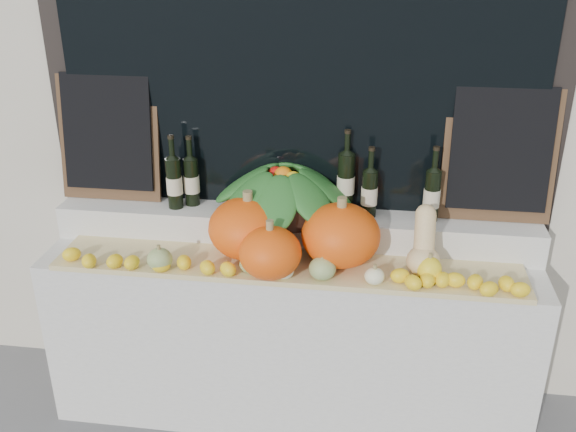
{
  "coord_description": "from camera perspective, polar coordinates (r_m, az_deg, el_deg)",
  "views": [
    {
      "loc": [
        0.36,
        -1.09,
        2.29
      ],
      "look_at": [
        0.0,
        1.45,
        1.12
      ],
      "focal_mm": 40.0,
      "sensor_mm": 36.0,
      "label": 1
    }
  ],
  "objects": [
    {
      "name": "pumpkin_center",
      "position": [
        2.73,
        -1.6,
        -3.29
      ],
      "size": [
        0.31,
        0.31,
        0.22
      ],
      "primitive_type": "ellipsoid",
      "rotation": [
        0.0,
        0.0,
        -0.17
      ],
      "color": "#FF590D",
      "rests_on": "straw_bedding"
    },
    {
      "name": "lemon_heap",
      "position": [
        2.77,
        -0.46,
        -4.83
      ],
      "size": [
        2.2,
        0.16,
        0.06
      ],
      "primitive_type": null,
      "color": "yellow",
      "rests_on": "straw_bedding"
    },
    {
      "name": "produce_bowl",
      "position": [
        3.01,
        -0.41,
        2.31
      ],
      "size": [
        0.71,
        0.71,
        0.24
      ],
      "color": "black",
      "rests_on": "rear_tier"
    },
    {
      "name": "wine_bottle_far_left",
      "position": [
        3.11,
        -10.07,
        2.98
      ],
      "size": [
        0.08,
        0.08,
        0.36
      ],
      "color": "black",
      "rests_on": "rear_tier"
    },
    {
      "name": "butternut_squash",
      "position": [
        2.82,
        12.0,
        -2.65
      ],
      "size": [
        0.15,
        0.21,
        0.29
      ],
      "color": "#E9C589",
      "rests_on": "straw_bedding"
    },
    {
      "name": "rear_tier",
      "position": [
        3.09,
        0.58,
        -0.98
      ],
      "size": [
        2.3,
        0.25,
        0.16
      ],
      "primitive_type": "cube",
      "color": "silver",
      "rests_on": "display_sill"
    },
    {
      "name": "chalkboard_left",
      "position": [
        3.24,
        -15.7,
        6.95
      ],
      "size": [
        0.5,
        0.12,
        0.62
      ],
      "rotation": [
        -0.14,
        0.0,
        0.0
      ],
      "color": "#4C331E",
      "rests_on": "rear_tier"
    },
    {
      "name": "straw_bedding",
      "position": [
        2.88,
        -0.14,
        -4.53
      ],
      "size": [
        2.1,
        0.32,
        0.02
      ],
      "primitive_type": "cube",
      "color": "tan",
      "rests_on": "display_sill"
    },
    {
      "name": "display_sill",
      "position": [
        3.23,
        0.19,
        -10.49
      ],
      "size": [
        2.3,
        0.55,
        0.88
      ],
      "primitive_type": "cube",
      "color": "silver",
      "rests_on": "ground"
    },
    {
      "name": "wine_bottle_tall",
      "position": [
        3.03,
        5.16,
        3.06
      ],
      "size": [
        0.08,
        0.08,
        0.4
      ],
      "color": "black",
      "rests_on": "rear_tier"
    },
    {
      "name": "pumpkin_right",
      "position": [
        2.83,
        4.72,
        -1.71
      ],
      "size": [
        0.38,
        0.38,
        0.28
      ],
      "primitive_type": "ellipsoid",
      "rotation": [
        0.0,
        0.0,
        0.09
      ],
      "color": "#FF590D",
      "rests_on": "straw_bedding"
    },
    {
      "name": "decorative_gourds",
      "position": [
        2.75,
        0.63,
        -4.46
      ],
      "size": [
        1.27,
        0.18,
        0.16
      ],
      "color": "#386F21",
      "rests_on": "straw_bedding"
    },
    {
      "name": "wine_bottle_near_right",
      "position": [
        3.0,
        7.25,
        2.08
      ],
      "size": [
        0.08,
        0.08,
        0.34
      ],
      "color": "black",
      "rests_on": "rear_tier"
    },
    {
      "name": "wine_bottle_far_right",
      "position": [
        3.0,
        12.67,
        1.86
      ],
      "size": [
        0.08,
        0.08,
        0.36
      ],
      "color": "black",
      "rests_on": "rear_tier"
    },
    {
      "name": "chalkboard_right",
      "position": [
        3.03,
        18.36,
        5.4
      ],
      "size": [
        0.5,
        0.12,
        0.62
      ],
      "rotation": [
        -0.14,
        0.0,
        0.0
      ],
      "color": "#4C331E",
      "rests_on": "rear_tier"
    },
    {
      "name": "pumpkin_left",
      "position": [
        2.9,
        -3.53,
        -1.06
      ],
      "size": [
        0.46,
        0.46,
        0.28
      ],
      "primitive_type": "ellipsoid",
      "rotation": [
        0.0,
        0.0,
        0.33
      ],
      "color": "#FF590D",
      "rests_on": "straw_bedding"
    },
    {
      "name": "wine_bottle_near_left",
      "position": [
        3.13,
        -8.57,
        3.11
      ],
      "size": [
        0.08,
        0.08,
        0.35
      ],
      "color": "black",
      "rests_on": "rear_tier"
    }
  ]
}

